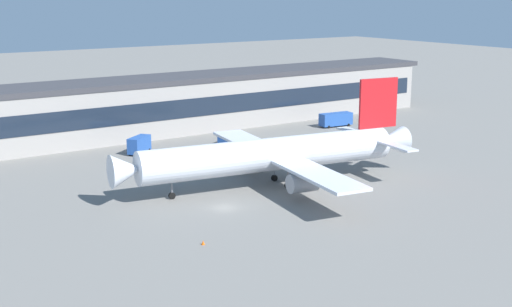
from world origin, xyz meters
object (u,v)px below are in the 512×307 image
Objects in this scene: pushback_tractor at (228,138)px; traffic_cone_0 at (203,243)px; stair_truck at (139,144)px; airliner at (274,154)px; fuel_truck at (336,119)px.

pushback_tractor is 62.23m from traffic_cone_0.
pushback_tractor is 20.62m from stair_truck.
airliner is 35.47m from pushback_tractor.
traffic_cone_0 is (-68.07, -52.33, -1.58)m from fuel_truck.
traffic_cone_0 is (-35.59, -51.04, -0.75)m from pushback_tractor.
stair_truck is 54.88m from traffic_cone_0.
airliner is 36.34m from stair_truck.
pushback_tractor is 32.51m from fuel_truck.
traffic_cone_0 is at bearing -124.89° from pushback_tractor.
fuel_truck is (32.48, 1.29, 0.83)m from pushback_tractor.
stair_truck is at bearing 104.64° from airliner.
stair_truck is 53.01m from fuel_truck.
fuel_truck is 85.87m from traffic_cone_0.
stair_truck is at bearing 179.55° from fuel_truck.
fuel_truck is 14.23× the size of traffic_cone_0.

